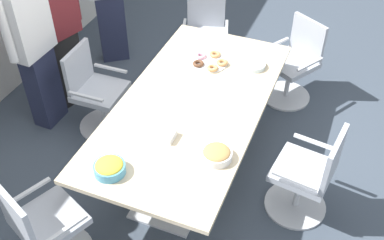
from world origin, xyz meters
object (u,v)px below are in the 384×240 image
Objects in this scene: person_standing_2 at (58,28)px; plate_stack at (254,65)px; office_chair_5 at (205,39)px; snack_bowl_chips_yellow at (109,167)px; office_chair_0 at (96,95)px; snack_bowl_cookies at (217,154)px; person_standing_1 at (33,45)px; conference_table at (192,114)px; office_chair_3 at (308,177)px; office_chair_1 at (44,229)px; donut_platter at (210,62)px; napkin_pile at (166,135)px; office_chair_4 at (294,66)px.

plate_stack is (0.30, -1.98, -0.13)m from person_standing_2.
snack_bowl_chips_yellow is (-2.52, -0.20, 0.40)m from office_chair_5.
snack_bowl_cookies is at bearing 64.23° from office_chair_0.
office_chair_0 is 0.52× the size of person_standing_1.
snack_bowl_cookies is (-0.69, -1.52, 0.39)m from office_chair_0.
conference_table is 11.12× the size of plate_stack.
office_chair_3 is at bearing 114.58° from office_chair_5.
office_chair_0 is 1.54m from office_chair_5.
snack_bowl_cookies is (0.85, -1.05, 0.39)m from office_chair_1.
office_chair_1 reaches higher than donut_platter.
conference_table is at bearing 154.21° from plate_stack.
person_standing_1 is (0.04, 1.65, 0.30)m from conference_table.
person_standing_2 is at bearing 97.41° from donut_platter.
snack_bowl_cookies is 1.27m from plate_stack.
person_standing_1 is 1.72m from snack_bowl_chips_yellow.
plate_stack is 1.26m from napkin_pile.
office_chair_3 is 0.52× the size of person_standing_1.
office_chair_4 reaches higher than plate_stack.
person_standing_2 is 7.26× the size of snack_bowl_cookies.
snack_bowl_chips_yellow is (-1.12, -0.84, 0.40)m from office_chair_0.
person_standing_2 is at bearing 179.16° from person_standing_1.
napkin_pile is (0.91, -0.60, 0.37)m from office_chair_1.
donut_platter is (2.02, -0.56, 0.36)m from office_chair_1.
conference_table is 0.81m from plate_stack.
donut_platter is 2.44× the size of napkin_pile.
plate_stack is at bearing 98.19° from office_chair_4.
snack_bowl_chips_yellow is at bearing 35.59° from office_chair_0.
donut_platter is (0.47, -1.03, 0.36)m from office_chair_0.
donut_platter is at bearing 6.12° from conference_table.
snack_bowl_chips_yellow reaches higher than napkin_pile.
office_chair_5 reaches higher than donut_platter.
office_chair_5 is 2.64× the size of donut_platter.
plate_stack is (2.12, -0.97, 0.37)m from office_chair_1.
napkin_pile is at bearing 77.54° from person_standing_2.
office_chair_1 is 3.86× the size of snack_bowl_chips_yellow.
office_chair_1 is 0.52× the size of person_standing_2.
plate_stack is (0.57, -1.45, 0.37)m from office_chair_0.
office_chair_1 is at bearing 133.55° from office_chair_3.
office_chair_4 is at bearing -42.24° from donut_platter.
office_chair_5 is 1.21m from plate_stack.
donut_platter is (-0.93, -0.39, 0.36)m from office_chair_5.
office_chair_3 is at bearing 95.11° from person_standing_2.
office_chair_5 is at bearing 4.46° from snack_bowl_chips_yellow.
office_chair_1 reaches higher than snack_bowl_chips_yellow.
office_chair_4 is 2.70m from person_standing_1.
snack_bowl_cookies is 1.27m from donut_platter.
snack_bowl_cookies reaches higher than napkin_pile.
person_standing_1 is 1.02× the size of person_standing_2.
snack_bowl_cookies is at bearing 127.58° from office_chair_3.
office_chair_4 reaches higher than napkin_pile.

